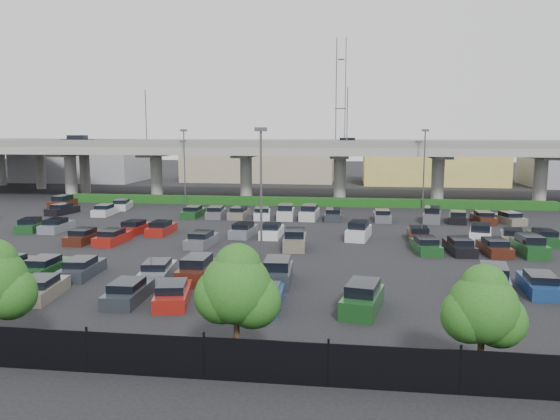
# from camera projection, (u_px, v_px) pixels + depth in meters

# --- Properties ---
(ground) EXTENTS (280.00, 280.00, 0.00)m
(ground) POSITION_uv_depth(u_px,v_px,m) (276.00, 242.00, 49.76)
(ground) COLOR black
(overpass) EXTENTS (150.00, 13.00, 15.80)m
(overpass) POSITION_uv_depth(u_px,v_px,m) (305.00, 152.00, 80.18)
(overpass) COLOR gray
(overpass) RESTS_ON ground
(on_ramp) EXTENTS (50.93, 30.13, 8.80)m
(on_ramp) POSITION_uv_depth(u_px,v_px,m) (22.00, 149.00, 97.80)
(on_ramp) COLOR gray
(on_ramp) RESTS_ON ground
(hedge) EXTENTS (66.00, 1.60, 1.10)m
(hedge) POSITION_uv_depth(u_px,v_px,m) (301.00, 202.00, 74.21)
(hedge) COLOR #133D12
(hedge) RESTS_ON ground
(fence) EXTENTS (70.00, 0.10, 2.00)m
(fence) POSITION_uv_depth(u_px,v_px,m) (179.00, 357.00, 22.17)
(fence) COLOR black
(fence) RESTS_ON ground
(tree_row) EXTENTS (65.07, 3.66, 5.94)m
(tree_row) POSITION_uv_depth(u_px,v_px,m) (206.00, 285.00, 23.14)
(tree_row) COLOR #332316
(tree_row) RESTS_ON ground
(parked_cars) EXTENTS (63.02, 41.66, 1.67)m
(parked_cars) POSITION_uv_depth(u_px,v_px,m) (261.00, 242.00, 46.72)
(parked_cars) COLOR white
(parked_cars) RESTS_ON ground
(light_poles) EXTENTS (66.90, 48.38, 10.30)m
(light_poles) POSITION_uv_depth(u_px,v_px,m) (235.00, 172.00, 51.37)
(light_poles) COLOR #4C4D51
(light_poles) RESTS_ON ground
(distant_buildings) EXTENTS (138.00, 24.00, 9.00)m
(distant_buildings) POSITION_uv_depth(u_px,v_px,m) (381.00, 163.00, 108.27)
(distant_buildings) COLOR gray
(distant_buildings) RESTS_ON ground
(comm_tower) EXTENTS (2.40, 2.40, 30.00)m
(comm_tower) POSITION_uv_depth(u_px,v_px,m) (341.00, 106.00, 119.63)
(comm_tower) COLOR #4C4D51
(comm_tower) RESTS_ON ground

